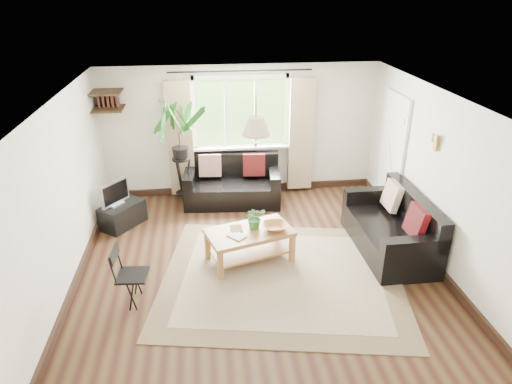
{
  "coord_description": "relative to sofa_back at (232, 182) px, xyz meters",
  "views": [
    {
      "loc": [
        -0.68,
        -5.28,
        3.71
      ],
      "look_at": [
        0.0,
        0.4,
        1.05
      ],
      "focal_mm": 32.0,
      "sensor_mm": 36.0,
      "label": 1
    }
  ],
  "objects": [
    {
      "name": "floor",
      "position": [
        0.21,
        -2.27,
        -0.4
      ],
      "size": [
        5.5,
        5.5,
        0.0
      ],
      "primitive_type": "plane",
      "color": "black",
      "rests_on": "ground"
    },
    {
      "name": "ceiling",
      "position": [
        0.21,
        -2.27,
        2.0
      ],
      "size": [
        5.5,
        5.5,
        0.0
      ],
      "primitive_type": "plane",
      "rotation": [
        3.14,
        0.0,
        0.0
      ],
      "color": "white",
      "rests_on": "floor"
    },
    {
      "name": "wall_back",
      "position": [
        0.21,
        0.48,
        0.8
      ],
      "size": [
        5.0,
        0.02,
        2.4
      ],
      "primitive_type": "cube",
      "color": "beige",
      "rests_on": "floor"
    },
    {
      "name": "wall_front",
      "position": [
        0.21,
        -5.02,
        0.8
      ],
      "size": [
        5.0,
        0.02,
        2.4
      ],
      "primitive_type": "cube",
      "color": "beige",
      "rests_on": "floor"
    },
    {
      "name": "wall_left",
      "position": [
        -2.29,
        -2.27,
        0.8
      ],
      "size": [
        0.02,
        5.5,
        2.4
      ],
      "primitive_type": "cube",
      "color": "beige",
      "rests_on": "floor"
    },
    {
      "name": "wall_right",
      "position": [
        2.71,
        -2.27,
        0.8
      ],
      "size": [
        0.02,
        5.5,
        2.4
      ],
      "primitive_type": "cube",
      "color": "beige",
      "rests_on": "floor"
    },
    {
      "name": "rug",
      "position": [
        0.5,
        -2.42,
        -0.39
      ],
      "size": [
        3.67,
        3.3,
        0.02
      ],
      "primitive_type": "cube",
      "rotation": [
        0.0,
        0.0,
        -0.18
      ],
      "color": "beige",
      "rests_on": "floor"
    },
    {
      "name": "window",
      "position": [
        0.21,
        0.44,
        1.15
      ],
      "size": [
        2.5,
        0.16,
        2.16
      ],
      "primitive_type": null,
      "color": "white",
      "rests_on": "wall_back"
    },
    {
      "name": "door",
      "position": [
        2.68,
        -0.57,
        0.6
      ],
      "size": [
        0.06,
        0.96,
        2.06
      ],
      "primitive_type": "cube",
      "color": "silver",
      "rests_on": "wall_right"
    },
    {
      "name": "corner_shelf",
      "position": [
        -2.04,
        0.23,
        1.49
      ],
      "size": [
        0.5,
        0.5,
        0.34
      ],
      "primitive_type": null,
      "color": "black",
      "rests_on": "wall_back"
    },
    {
      "name": "pendant_lamp",
      "position": [
        0.21,
        -1.87,
        1.65
      ],
      "size": [
        0.36,
        0.36,
        0.54
      ],
      "primitive_type": null,
      "color": "beige",
      "rests_on": "ceiling"
    },
    {
      "name": "wall_sconce",
      "position": [
        2.64,
        -1.97,
        1.34
      ],
      "size": [
        0.12,
        0.12,
        0.28
      ],
      "primitive_type": null,
      "color": "beige",
      "rests_on": "wall_right"
    },
    {
      "name": "sofa_back",
      "position": [
        0.0,
        0.0,
        0.0
      ],
      "size": [
        1.76,
        0.99,
        0.8
      ],
      "primitive_type": null,
      "rotation": [
        0.0,
        0.0,
        -0.09
      ],
      "color": "black",
      "rests_on": "floor"
    },
    {
      "name": "sofa_right",
      "position": [
        2.2,
        -1.9,
        0.02
      ],
      "size": [
        1.79,
        0.92,
        0.84
      ],
      "primitive_type": null,
      "rotation": [
        0.0,
        0.0,
        -1.56
      ],
      "color": "black",
      "rests_on": "floor"
    },
    {
      "name": "coffee_table",
      "position": [
        0.11,
        -1.95,
        -0.16
      ],
      "size": [
        1.33,
        0.97,
        0.49
      ],
      "primitive_type": null,
      "rotation": [
        0.0,
        0.0,
        0.3
      ],
      "color": "brown",
      "rests_on": "floor"
    },
    {
      "name": "table_plant",
      "position": [
        0.2,
        -1.86,
        0.25
      ],
      "size": [
        0.33,
        0.3,
        0.33
      ],
      "primitive_type": "imported",
      "rotation": [
        0.0,
        0.0,
        0.16
      ],
      "color": "#2C6B2A",
      "rests_on": "coffee_table"
    },
    {
      "name": "bowl",
      "position": [
        0.47,
        -1.95,
        0.13
      ],
      "size": [
        0.35,
        0.35,
        0.08
      ],
      "primitive_type": "imported",
      "rotation": [
        0.0,
        0.0,
        0.03
      ],
      "color": "#A26937",
      "rests_on": "coffee_table"
    },
    {
      "name": "book_a",
      "position": [
        -0.15,
        -2.14,
        0.1
      ],
      "size": [
        0.29,
        0.3,
        0.02
      ],
      "primitive_type": "imported",
      "rotation": [
        0.0,
        0.0,
        0.74
      ],
      "color": "white",
      "rests_on": "coffee_table"
    },
    {
      "name": "book_b",
      "position": [
        -0.16,
        -1.89,
        0.1
      ],
      "size": [
        0.17,
        0.23,
        0.02
      ],
      "primitive_type": "imported",
      "rotation": [
        0.0,
        0.0,
        0.03
      ],
      "color": "brown",
      "rests_on": "coffee_table"
    },
    {
      "name": "tv_stand",
      "position": [
        -1.87,
        -0.67,
        -0.2
      ],
      "size": [
        0.76,
        0.82,
        0.39
      ],
      "primitive_type": "cube",
      "rotation": [
        0.0,
        0.0,
        0.92
      ],
      "color": "black",
      "rests_on": "floor"
    },
    {
      "name": "tv",
      "position": [
        -1.94,
        -0.67,
        0.2
      ],
      "size": [
        0.49,
        0.55,
        0.43
      ],
      "primitive_type": null,
      "rotation": [
        0.0,
        0.0,
        0.92
      ],
      "color": "#A5A5AA",
      "rests_on": "tv_stand"
    },
    {
      "name": "palm_stand",
      "position": [
        -0.89,
        0.06,
        0.55
      ],
      "size": [
        0.79,
        0.79,
        1.9
      ],
      "primitive_type": null,
      "rotation": [
        0.0,
        0.0,
        0.07
      ],
      "color": "black",
      "rests_on": "floor"
    },
    {
      "name": "folding_chair",
      "position": [
        -1.43,
        -2.73,
        -0.01
      ],
      "size": [
        0.43,
        0.43,
        0.78
      ],
      "primitive_type": null,
      "rotation": [
        0.0,
        0.0,
        1.5
      ],
      "color": "black",
      "rests_on": "floor"
    },
    {
      "name": "sill_plant",
      "position": [
        0.46,
        0.36,
        0.67
      ],
      "size": [
        0.14,
        0.1,
        0.27
      ],
      "primitive_type": "imported",
      "color": "#2D6023",
      "rests_on": "window"
    }
  ]
}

